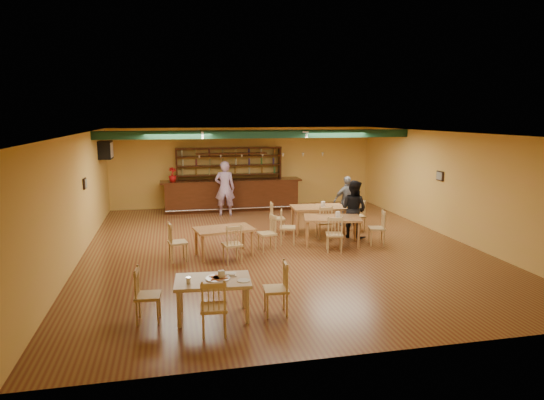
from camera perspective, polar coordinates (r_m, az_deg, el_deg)
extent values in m
plane|color=#5F2E1B|center=(12.85, 0.82, -5.51)|extent=(12.00, 12.00, 0.00)
cube|color=#10321E|center=(15.13, -1.54, 7.87)|extent=(10.00, 0.30, 0.25)
cube|color=silver|center=(15.50, -8.58, 8.07)|extent=(0.05, 2.50, 0.05)
cube|color=silver|center=(16.02, 3.04, 8.23)|extent=(0.05, 2.50, 0.05)
cube|color=silver|center=(16.42, -19.26, 5.67)|extent=(0.34, 0.70, 0.48)
cube|color=black|center=(13.36, -21.46, 1.84)|extent=(0.04, 0.34, 0.28)
cube|color=black|center=(14.86, 19.43, 2.73)|extent=(0.04, 0.34, 0.28)
cube|color=#37190B|center=(17.59, -4.83, 0.59)|extent=(5.12, 0.85, 1.13)
cube|color=#37190B|center=(18.12, -5.11, 2.70)|extent=(3.96, 0.40, 2.28)
imported|color=#B81111|center=(17.33, -11.81, 3.00)|extent=(0.36, 0.36, 0.50)
cube|color=#955C35|center=(14.32, 5.51, -2.31)|extent=(1.61, 1.03, 0.78)
cube|color=#955C35|center=(11.97, -5.75, -4.98)|extent=(1.53, 1.08, 0.70)
cube|color=#955C35|center=(13.03, 7.17, -3.65)|extent=(1.68, 1.24, 0.75)
cube|color=beige|center=(8.44, -7.05, -11.59)|extent=(1.34, 0.92, 0.69)
cylinder|color=silver|center=(8.32, -6.46, -9.31)|extent=(0.48, 0.48, 0.01)
cylinder|color=#EAE5C6|center=(8.15, -9.95, -9.47)|extent=(0.08, 0.08, 0.11)
cube|color=white|center=(8.52, -5.04, -8.77)|extent=(0.23, 0.20, 0.03)
cube|color=silver|center=(8.38, -5.55, -9.09)|extent=(0.33, 0.15, 0.00)
cylinder|color=white|center=(8.20, -3.42, -9.58)|extent=(0.24, 0.24, 0.01)
imported|color=#85489C|center=(16.68, -5.66, 1.41)|extent=(0.75, 0.55, 1.91)
imported|color=black|center=(13.76, 9.72, -1.07)|extent=(0.98, 1.02, 1.65)
imported|color=slate|center=(15.19, 9.01, -0.15)|extent=(0.93, 0.41, 1.57)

